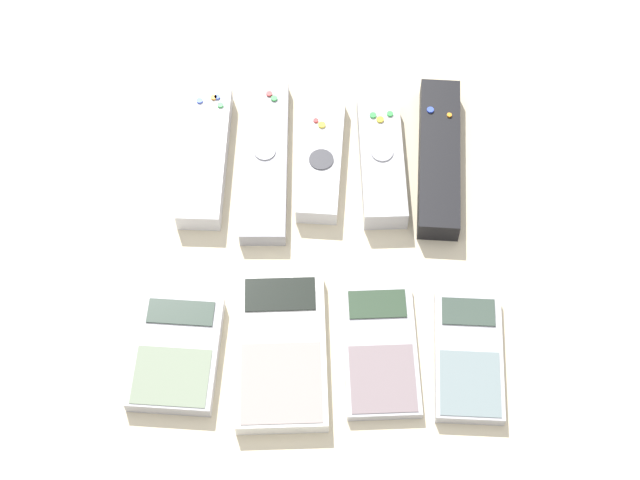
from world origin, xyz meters
The scene contains 10 objects.
ground_plane centered at (0.00, 0.00, 0.00)m, with size 3.00×3.00×0.00m, color beige.
remote_0 centered at (-0.12, 0.12, 0.01)m, with size 0.05×0.17×0.02m.
remote_1 centered at (-0.06, 0.12, 0.01)m, with size 0.05×0.20×0.02m.
remote_2 centered at (0.00, 0.12, 0.01)m, with size 0.05×0.15×0.02m.
remote_3 centered at (0.06, 0.12, 0.01)m, with size 0.05×0.16×0.03m.
remote_4 centered at (0.12, 0.12, 0.01)m, with size 0.05×0.19×0.03m.
calculator_0 centered at (-0.13, -0.10, 0.01)m, with size 0.09×0.12×0.02m.
calculator_1 centered at (-0.04, -0.10, 0.01)m, with size 0.09×0.16×0.02m.
calculator_2 centered at (0.06, -0.09, 0.01)m, with size 0.08×0.14×0.01m.
calculator_3 centered at (0.14, -0.10, 0.01)m, with size 0.07×0.13×0.01m.
Camera 1 is at (0.01, -0.51, 0.93)m, focal length 60.00 mm.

